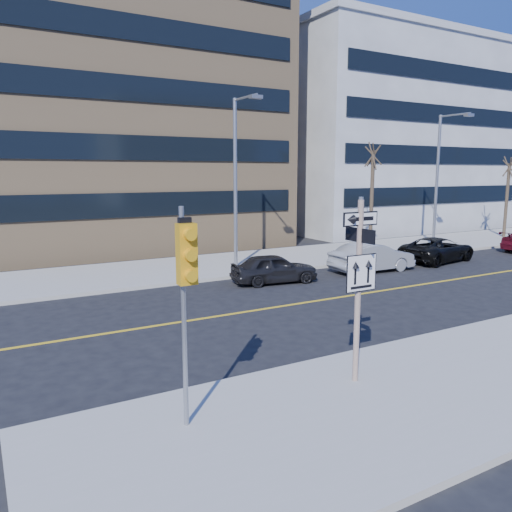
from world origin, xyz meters
TOP-DOWN VIEW (x-y plane):
  - ground at (0.00, 0.00)m, footprint 120.00×120.00m
  - far_sidewalk at (18.00, 12.00)m, footprint 66.00×6.00m
  - road_centerline at (12.00, 4.00)m, footprint 40.00×0.14m
  - sign_pole at (0.00, -2.51)m, footprint 0.92×0.92m
  - traffic_signal at (-4.00, -2.66)m, footprint 0.32×0.45m
  - parked_car_a at (4.01, 7.43)m, footprint 2.06×3.93m
  - parked_car_b at (9.40, 7.22)m, footprint 1.66×4.30m
  - parked_car_c at (14.33, 7.54)m, footprint 2.89×4.99m
  - streetlight_a at (4.00, 10.76)m, footprint 0.55×2.25m
  - streetlight_b at (18.00, 10.76)m, footprint 0.55×2.25m
  - street_tree_west at (13.00, 11.30)m, footprint 1.80×1.80m
  - street_tree_east at (26.00, 11.60)m, footprint 1.80×1.80m
  - building_brick at (2.00, 25.00)m, footprint 18.00×18.00m
  - building_grey_mid at (24.00, 24.00)m, footprint 20.00×16.00m
  - building_grey_far at (45.00, 27.00)m, footprint 18.00×18.00m

SIDE VIEW (x-z plane):
  - ground at x=0.00m, z-range 0.00..0.00m
  - road_centerline at x=12.00m, z-range 0.00..0.01m
  - far_sidewalk at x=18.00m, z-range 0.00..0.15m
  - parked_car_a at x=4.01m, z-range 0.00..1.28m
  - parked_car_c at x=14.33m, z-range 0.00..1.31m
  - parked_car_b at x=9.40m, z-range 0.00..1.40m
  - sign_pole at x=0.00m, z-range 0.41..4.47m
  - traffic_signal at x=-4.00m, z-range 1.03..5.03m
  - streetlight_a at x=4.00m, z-range 0.76..8.76m
  - streetlight_b at x=18.00m, z-range 0.76..8.76m
  - street_tree_east at x=26.00m, z-range 2.07..7.82m
  - street_tree_west at x=13.00m, z-range 2.35..8.70m
  - building_grey_mid at x=24.00m, z-range 0.00..15.00m
  - building_grey_far at x=45.00m, z-range 0.00..16.00m
  - building_brick at x=2.00m, z-range 0.00..18.00m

